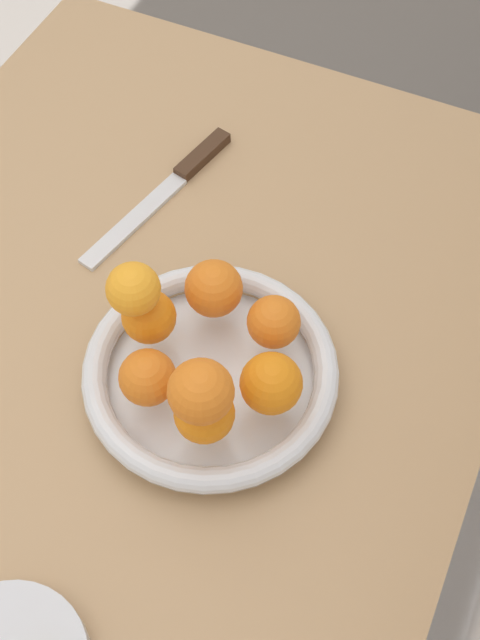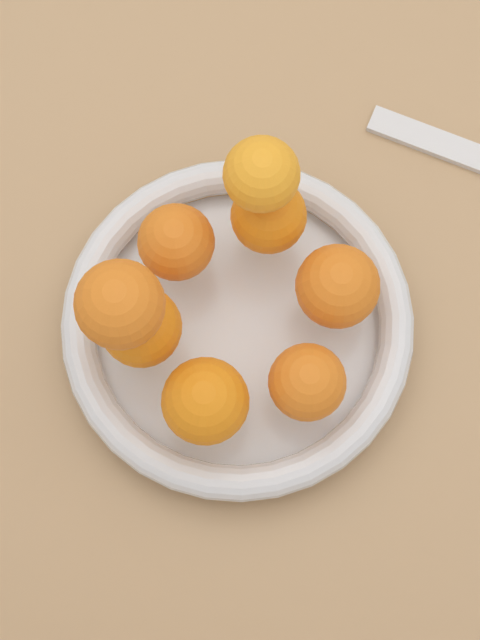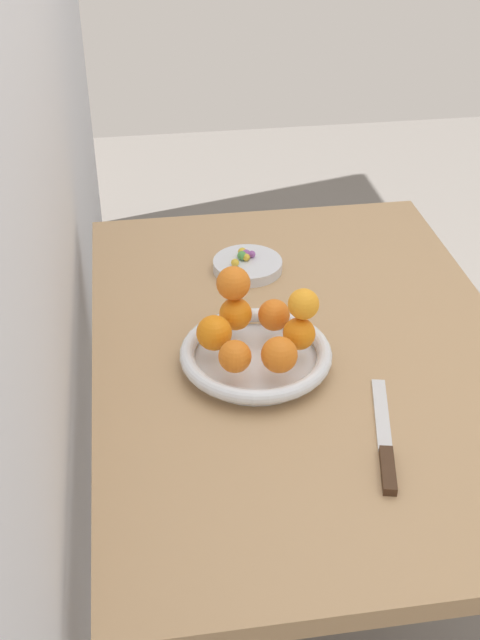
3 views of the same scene
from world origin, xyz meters
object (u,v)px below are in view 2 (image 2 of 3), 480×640
orange_6 (261,174)px  orange_5 (176,242)px  orange_4 (269,216)px  orange_0 (141,327)px  fruit_bowl (238,325)px  orange_3 (338,286)px  dining_table (212,245)px  orange_1 (205,401)px  orange_7 (120,304)px  orange_2 (307,382)px

orange_6 → orange_5: bearing=35.1°
orange_4 → orange_0: bearing=52.8°
fruit_bowl → orange_3: (-0.07, -0.03, 0.05)m
dining_table → orange_4: 0.17m
orange_1 → orange_7: (0.06, -0.04, 0.06)m
orange_3 → orange_7: size_ratio=1.02×
orange_7 → orange_3: bearing=-158.2°
orange_1 → orange_7: bearing=-34.2°
orange_4 → orange_7: 0.14m
orange_0 → orange_2: bearing=171.2°
dining_table → orange_5: bearing=78.8°
orange_3 → orange_4: size_ratio=1.08×
orange_0 → orange_4: 0.12m
orange_2 → orange_6: 0.15m
orange_4 → fruit_bowl: bearing=81.9°
orange_0 → orange_3: bearing=-158.1°
orange_1 → orange_2: bearing=-158.9°
orange_5 → orange_7: bearing=74.1°
orange_2 → orange_6: bearing=-66.3°
orange_5 → fruit_bowl: bearing=141.9°
orange_0 → orange_4: size_ratio=1.04×
orange_3 → orange_4: (0.06, -0.05, -0.00)m
fruit_bowl → orange_2: orange_2 is taller
orange_4 → orange_5: bearing=26.9°
orange_4 → orange_5: (0.06, 0.03, 0.00)m
orange_0 → orange_2: orange_0 is taller
orange_3 → orange_7: bearing=21.8°
dining_table → orange_2: size_ratio=20.17×
fruit_bowl → orange_6: 0.13m
fruit_bowl → orange_6: size_ratio=4.98×
dining_table → orange_5: 0.17m
orange_3 → orange_0: bearing=21.9°
orange_0 → orange_6: 0.13m
orange_1 → orange_5: orange_1 is taller
fruit_bowl → orange_5: (0.05, -0.04, 0.05)m
fruit_bowl → orange_5: size_ratio=4.68×
fruit_bowl → orange_2: size_ratio=4.82×
orange_2 → orange_5: (0.11, -0.08, 0.00)m
orange_2 → orange_1: bearing=21.1°
orange_4 → orange_7: bearing=50.9°
dining_table → orange_0: orange_0 is taller
orange_0 → orange_5: (-0.01, -0.07, -0.00)m
orange_4 → orange_7: orange_7 is taller
orange_1 → orange_3: (-0.08, -0.10, -0.00)m
orange_2 → orange_7: size_ratio=0.92×
orange_0 → orange_7: 0.06m
fruit_bowl → orange_2: 0.09m
orange_6 → orange_7: 0.13m
orange_0 → orange_7: (0.01, 0.00, 0.06)m
dining_table → orange_1: bearing=100.2°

